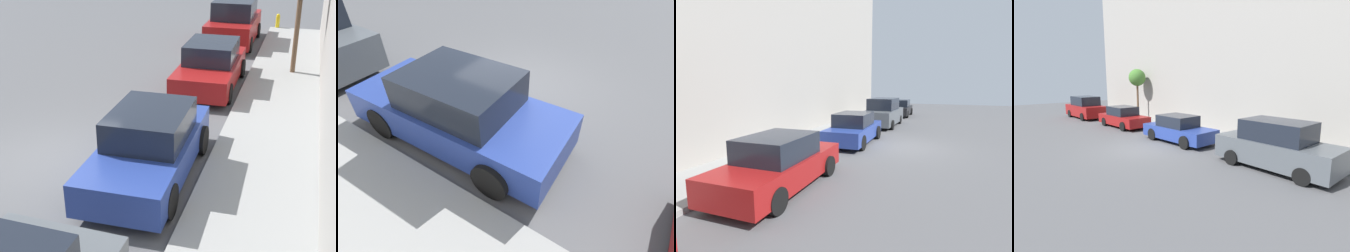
% 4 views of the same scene
% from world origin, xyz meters
% --- Properties ---
extents(ground_plane, '(60.00, 60.00, 0.00)m').
position_xyz_m(ground_plane, '(0.00, 0.00, 0.00)').
color(ground_plane, '#515154').
extents(sidewalk, '(2.46, 32.00, 0.15)m').
position_xyz_m(sidewalk, '(4.73, 0.00, 0.07)').
color(sidewalk, gray).
rests_on(sidewalk, ground_plane).
extents(building_facade, '(2.00, 32.00, 13.65)m').
position_xyz_m(building_facade, '(6.96, 0.00, 6.82)').
color(building_facade, gray).
rests_on(building_facade, ground_plane).
extents(parked_suv_second, '(2.08, 4.84, 1.98)m').
position_xyz_m(parked_suv_second, '(2.28, -6.09, 0.93)').
color(parked_suv_second, '#4C5156').
rests_on(parked_suv_second, ground_plane).
extents(parked_sedan_third, '(1.92, 4.55, 1.54)m').
position_xyz_m(parked_sedan_third, '(2.37, -0.03, 0.72)').
color(parked_sedan_third, navy).
rests_on(parked_sedan_third, ground_plane).
extents(parked_sedan_fourth, '(1.92, 4.54, 1.54)m').
position_xyz_m(parked_sedan_fourth, '(2.39, 6.28, 0.72)').
color(parked_sedan_fourth, maroon).
rests_on(parked_sedan_fourth, ground_plane).
extents(parked_suv_fifth, '(2.08, 4.83, 1.98)m').
position_xyz_m(parked_suv_fifth, '(2.12, 12.63, 0.93)').
color(parked_suv_fifth, maroon).
rests_on(parked_suv_fifth, ground_plane).
extents(street_tree, '(1.44, 1.44, 4.24)m').
position_xyz_m(street_tree, '(5.00, 8.32, 3.62)').
color(street_tree, brown).
rests_on(street_tree, sidewalk).
extents(fire_hydrant, '(0.20, 0.20, 0.69)m').
position_xyz_m(fire_hydrant, '(3.85, 16.01, 0.49)').
color(fire_hydrant, gold).
rests_on(fire_hydrant, sidewalk).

